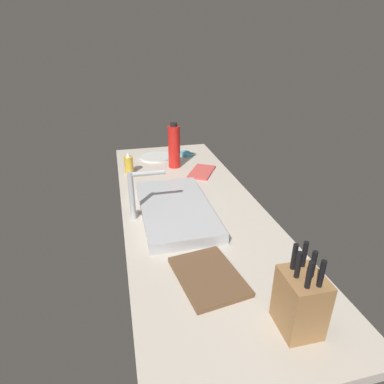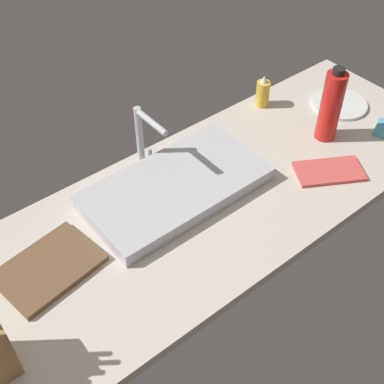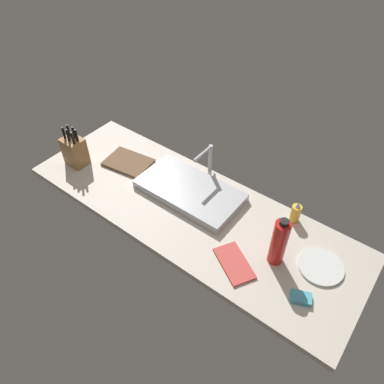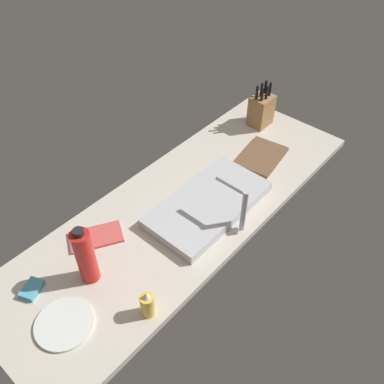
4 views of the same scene
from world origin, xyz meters
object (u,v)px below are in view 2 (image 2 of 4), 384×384
Objects in this scene: cutting_board at (49,268)px; water_bottle at (331,106)px; dish_towel at (329,171)px; soap_bottle at (263,93)px; sink_basin at (176,187)px; faucet at (143,133)px; dish_sponge at (384,129)px; dinner_plate at (339,104)px.

cutting_board is 0.98× the size of water_bottle.
dish_towel is (92.09, -22.66, -0.30)cm from cutting_board.
soap_bottle is 43.84cm from dish_towel.
sink_basin is 46.46cm from cutting_board.
dish_sponge is (78.47, -39.59, -12.55)cm from faucet.
faucet is 88.78cm from dish_sponge.
cutting_board is 126.77cm from dish_sponge.
cutting_board is 125.47cm from dinner_plate.
dinner_plate is (79.08, -1.78, -1.75)cm from sink_basin.
water_bottle is (3.91, -28.40, 7.66)cm from soap_bottle.
dish_sponge is at bearing -91.00° from dinner_plate.
water_bottle is at bearing 45.22° from dish_towel.
faucet is 0.99× the size of dish_towel.
dinner_plate is 0.95× the size of dish_towel.
soap_bottle is (55.69, 17.52, 3.26)cm from sink_basin.
dish_sponge is at bearing -31.73° from water_bottle.
dish_sponge is (33.01, 2.18, 0.60)cm from dish_towel.
water_bottle is at bearing 148.27° from dish_sponge.
dinner_plate is (125.47, 0.42, -0.30)cm from cutting_board.
dinner_plate and dish_towel have the same top height.
faucet reaches higher than dish_sponge.
water_bottle is (105.98, -8.66, 12.36)cm from cutting_board.
water_bottle reaches higher than sink_basin.
sink_basin is at bearing 2.72° from cutting_board.
dish_towel is (45.46, -41.76, -13.15)cm from faucet.
dish_sponge is (23.02, -40.22, -4.40)cm from soap_bottle.
faucet is at bearing 153.23° from dish_sponge.
soap_bottle is (102.08, 19.73, 4.70)cm from cutting_board.
dish_sponge is (-0.36, -20.91, 0.60)cm from dinner_plate.
faucet is at bearing 166.67° from dinner_plate.
dish_sponge is (78.72, -22.69, -1.15)cm from sink_basin.
sink_basin is 61.56cm from water_bottle.
water_bottle is 3.11× the size of dish_sponge.
soap_bottle is 0.61× the size of dinner_plate.
sink_basin is 20.38cm from faucet.
faucet is at bearing 89.16° from sink_basin.
dinner_plate is (19.48, 9.09, -12.66)cm from water_bottle.
faucet is 56.04cm from soap_bottle.
sink_basin reaches higher than dish_sponge.
faucet reaches higher than cutting_board.
sink_basin reaches higher than cutting_board.
sink_basin is at bearing 178.71° from dinner_plate.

